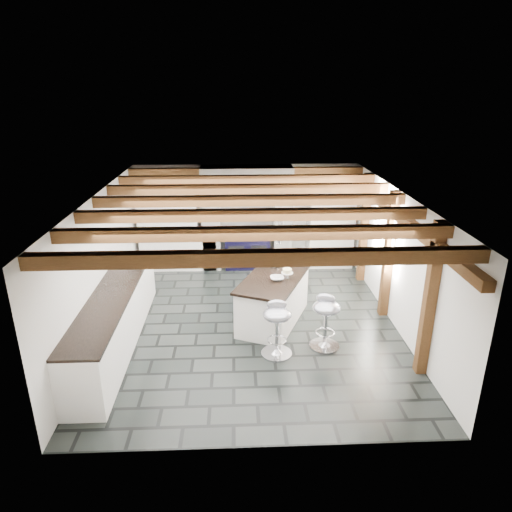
{
  "coord_description": "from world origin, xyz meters",
  "views": [
    {
      "loc": [
        -0.24,
        -7.17,
        3.96
      ],
      "look_at": [
        0.1,
        0.4,
        1.1
      ],
      "focal_mm": 32.0,
      "sensor_mm": 36.0,
      "label": 1
    }
  ],
  "objects_px": {
    "bar_stool_near": "(326,316)",
    "kitchen_island": "(273,299)",
    "bar_stool_far": "(277,323)",
    "range_cooker": "(247,247)"
  },
  "relations": [
    {
      "from": "range_cooker",
      "to": "bar_stool_near",
      "type": "relative_size",
      "value": 1.12
    },
    {
      "from": "range_cooker",
      "to": "bar_stool_far",
      "type": "xyz_separation_m",
      "value": [
        0.36,
        -3.73,
        0.09
      ]
    },
    {
      "from": "bar_stool_near",
      "to": "kitchen_island",
      "type": "bearing_deg",
      "value": 151.57
    },
    {
      "from": "kitchen_island",
      "to": "bar_stool_far",
      "type": "relative_size",
      "value": 2.15
    },
    {
      "from": "kitchen_island",
      "to": "bar_stool_far",
      "type": "xyz_separation_m",
      "value": [
        -0.03,
        -1.08,
        0.12
      ]
    },
    {
      "from": "bar_stool_far",
      "to": "range_cooker",
      "type": "bearing_deg",
      "value": 97.67
    },
    {
      "from": "range_cooker",
      "to": "bar_stool_near",
      "type": "height_order",
      "value": "range_cooker"
    },
    {
      "from": "range_cooker",
      "to": "bar_stool_far",
      "type": "relative_size",
      "value": 1.12
    },
    {
      "from": "kitchen_island",
      "to": "bar_stool_near",
      "type": "xyz_separation_m",
      "value": [
        0.76,
        -0.9,
        0.12
      ]
    },
    {
      "from": "range_cooker",
      "to": "kitchen_island",
      "type": "xyz_separation_m",
      "value": [
        0.39,
        -2.65,
        -0.03
      ]
    }
  ]
}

